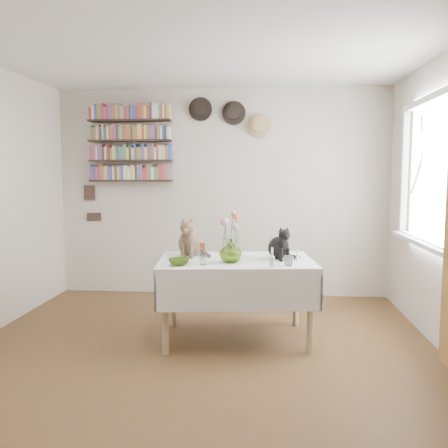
# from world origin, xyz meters

# --- Properties ---
(room) EXTENTS (4.08, 4.58, 2.58)m
(room) POSITION_xyz_m (0.00, 0.00, 1.25)
(room) COLOR brown
(room) RESTS_ON ground
(window) EXTENTS (0.12, 1.52, 1.32)m
(window) POSITION_xyz_m (1.97, 0.80, 1.40)
(window) COLOR white
(window) RESTS_ON room
(dining_table) EXTENTS (1.44, 1.01, 0.72)m
(dining_table) POSITION_xyz_m (0.28, 0.64, 0.55)
(dining_table) COLOR white
(dining_table) RESTS_ON room
(tabby_cat) EXTENTS (0.27, 0.33, 0.37)m
(tabby_cat) POSITION_xyz_m (-0.15, 0.81, 0.91)
(tabby_cat) COLOR #7D6445
(tabby_cat) RESTS_ON dining_table
(black_cat) EXTENTS (0.29, 0.32, 0.31)m
(black_cat) POSITION_xyz_m (0.65, 0.71, 0.88)
(black_cat) COLOR black
(black_cat) RESTS_ON dining_table
(flower_vase) EXTENTS (0.20, 0.20, 0.20)m
(flower_vase) POSITION_xyz_m (0.24, 0.50, 0.83)
(flower_vase) COLOR #84AE32
(flower_vase) RESTS_ON dining_table
(green_bowl) EXTENTS (0.20, 0.20, 0.05)m
(green_bowl) POSITION_xyz_m (-0.18, 0.33, 0.75)
(green_bowl) COLOR #84AE32
(green_bowl) RESTS_ON dining_table
(drinking_glass) EXTENTS (0.12, 0.12, 0.08)m
(drinking_glass) POSITION_xyz_m (0.73, 0.39, 0.77)
(drinking_glass) COLOR white
(drinking_glass) RESTS_ON dining_table
(candlestick) EXTENTS (0.04, 0.04, 0.16)m
(candlestick) POSITION_xyz_m (0.59, 0.32, 0.78)
(candlestick) COLOR white
(candlestick) RESTS_ON dining_table
(berry_jar) EXTENTS (0.05, 0.05, 0.21)m
(berry_jar) POSITION_xyz_m (0.02, 0.36, 0.82)
(berry_jar) COLOR white
(berry_jar) RESTS_ON dining_table
(porcelain_figurine) EXTENTS (0.05, 0.05, 0.10)m
(porcelain_figurine) POSITION_xyz_m (0.82, 0.67, 0.77)
(porcelain_figurine) COLOR white
(porcelain_figurine) RESTS_ON dining_table
(flower_bouquet) EXTENTS (0.17, 0.12, 0.39)m
(flower_bouquet) POSITION_xyz_m (0.24, 0.51, 1.07)
(flower_bouquet) COLOR #4C7233
(flower_bouquet) RESTS_ON flower_vase
(bookshelf_unit) EXTENTS (1.00, 0.16, 0.91)m
(bookshelf_unit) POSITION_xyz_m (-1.10, 2.16, 1.84)
(bookshelf_unit) COLOR black
(bookshelf_unit) RESTS_ON room
(wall_hats) EXTENTS (0.98, 0.09, 0.48)m
(wall_hats) POSITION_xyz_m (0.12, 2.19, 2.17)
(wall_hats) COLOR black
(wall_hats) RESTS_ON room
(wall_art_plaques) EXTENTS (0.21, 0.02, 0.44)m
(wall_art_plaques) POSITION_xyz_m (-1.63, 2.23, 1.12)
(wall_art_plaques) COLOR #38281E
(wall_art_plaques) RESTS_ON room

